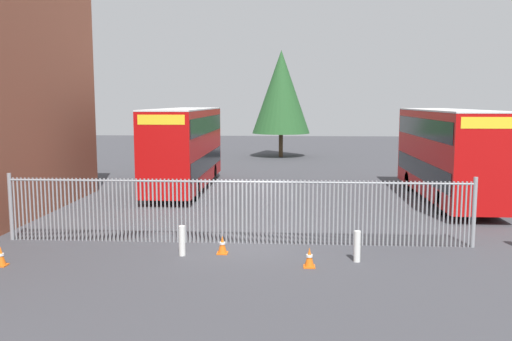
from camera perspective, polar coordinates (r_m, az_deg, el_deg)
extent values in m
plane|color=#3D3D42|center=(26.52, 0.54, -3.20)|extent=(100.00, 100.00, 0.00)
cylinder|color=gray|center=(20.82, -24.25, -3.67)|extent=(0.06, 0.06, 2.20)
cylinder|color=gray|center=(20.75, -23.91, -3.68)|extent=(0.06, 0.06, 2.20)
cylinder|color=gray|center=(20.69, -23.57, -3.70)|extent=(0.06, 0.06, 2.20)
cylinder|color=gray|center=(20.62, -23.22, -3.71)|extent=(0.06, 0.06, 2.20)
cylinder|color=gray|center=(20.56, -22.88, -3.72)|extent=(0.06, 0.06, 2.20)
cylinder|color=gray|center=(20.50, -22.53, -3.74)|extent=(0.06, 0.06, 2.20)
cylinder|color=gray|center=(20.44, -22.17, -3.75)|extent=(0.06, 0.06, 2.20)
cylinder|color=gray|center=(20.38, -21.82, -3.77)|extent=(0.06, 0.06, 2.20)
cylinder|color=gray|center=(20.32, -21.46, -3.78)|extent=(0.06, 0.06, 2.20)
cylinder|color=gray|center=(20.26, -21.11, -3.80)|extent=(0.06, 0.06, 2.20)
cylinder|color=gray|center=(20.20, -20.75, -3.81)|extent=(0.06, 0.06, 2.20)
cylinder|color=gray|center=(20.15, -20.38, -3.82)|extent=(0.06, 0.06, 2.20)
cylinder|color=gray|center=(20.09, -20.02, -3.84)|extent=(0.06, 0.06, 2.20)
cylinder|color=gray|center=(20.04, -19.65, -3.85)|extent=(0.06, 0.06, 2.20)
cylinder|color=gray|center=(19.98, -19.29, -3.86)|extent=(0.06, 0.06, 2.20)
cylinder|color=gray|center=(19.93, -18.92, -3.88)|extent=(0.06, 0.06, 2.20)
cylinder|color=gray|center=(19.88, -18.54, -3.89)|extent=(0.06, 0.06, 2.20)
cylinder|color=gray|center=(19.82, -18.17, -3.91)|extent=(0.06, 0.06, 2.20)
cylinder|color=gray|center=(19.77, -17.79, -3.92)|extent=(0.06, 0.06, 2.20)
cylinder|color=gray|center=(19.72, -17.41, -3.93)|extent=(0.06, 0.06, 2.20)
cylinder|color=gray|center=(19.67, -17.03, -3.94)|extent=(0.06, 0.06, 2.20)
cylinder|color=gray|center=(19.62, -16.65, -3.96)|extent=(0.06, 0.06, 2.20)
cylinder|color=gray|center=(19.58, -16.27, -3.97)|extent=(0.06, 0.06, 2.20)
cylinder|color=gray|center=(19.53, -15.88, -3.98)|extent=(0.06, 0.06, 2.20)
cylinder|color=gray|center=(19.48, -15.49, -4.00)|extent=(0.06, 0.06, 2.20)
cylinder|color=gray|center=(19.44, -15.11, -4.01)|extent=(0.06, 0.06, 2.20)
cylinder|color=gray|center=(19.40, -14.71, -4.02)|extent=(0.06, 0.06, 2.20)
cylinder|color=gray|center=(19.35, -14.32, -4.03)|extent=(0.06, 0.06, 2.20)
cylinder|color=gray|center=(19.31, -13.93, -4.05)|extent=(0.06, 0.06, 2.20)
cylinder|color=gray|center=(19.27, -13.53, -4.06)|extent=(0.06, 0.06, 2.20)
cylinder|color=gray|center=(19.23, -13.13, -4.07)|extent=(0.06, 0.06, 2.20)
cylinder|color=gray|center=(19.19, -12.73, -4.08)|extent=(0.06, 0.06, 2.20)
cylinder|color=gray|center=(19.15, -12.33, -4.09)|extent=(0.06, 0.06, 2.20)
cylinder|color=gray|center=(19.11, -11.93, -4.10)|extent=(0.06, 0.06, 2.20)
cylinder|color=gray|center=(19.08, -11.52, -4.12)|extent=(0.06, 0.06, 2.20)
cylinder|color=gray|center=(19.04, -11.12, -4.13)|extent=(0.06, 0.06, 2.20)
cylinder|color=gray|center=(19.01, -10.71, -4.14)|extent=(0.06, 0.06, 2.20)
cylinder|color=gray|center=(18.97, -10.30, -4.15)|extent=(0.06, 0.06, 2.20)
cylinder|color=gray|center=(18.94, -9.89, -4.16)|extent=(0.06, 0.06, 2.20)
cylinder|color=gray|center=(18.91, -9.48, -4.17)|extent=(0.06, 0.06, 2.20)
cylinder|color=gray|center=(18.88, -9.06, -4.18)|extent=(0.06, 0.06, 2.20)
cylinder|color=gray|center=(18.85, -8.65, -4.19)|extent=(0.06, 0.06, 2.20)
cylinder|color=gray|center=(18.82, -8.23, -4.20)|extent=(0.06, 0.06, 2.20)
cylinder|color=gray|center=(18.79, -7.82, -4.21)|extent=(0.06, 0.06, 2.20)
cylinder|color=gray|center=(18.76, -7.40, -4.22)|extent=(0.06, 0.06, 2.20)
cylinder|color=gray|center=(18.74, -6.98, -4.23)|extent=(0.06, 0.06, 2.20)
cylinder|color=gray|center=(18.71, -6.56, -4.24)|extent=(0.06, 0.06, 2.20)
cylinder|color=gray|center=(18.69, -6.13, -4.24)|extent=(0.06, 0.06, 2.20)
cylinder|color=gray|center=(18.67, -5.71, -4.25)|extent=(0.06, 0.06, 2.20)
cylinder|color=gray|center=(18.64, -5.29, -4.26)|extent=(0.06, 0.06, 2.20)
cylinder|color=gray|center=(18.62, -4.86, -4.27)|extent=(0.06, 0.06, 2.20)
cylinder|color=gray|center=(18.60, -4.44, -4.28)|extent=(0.06, 0.06, 2.20)
cylinder|color=gray|center=(18.58, -4.01, -4.29)|extent=(0.06, 0.06, 2.20)
cylinder|color=gray|center=(18.57, -3.58, -4.29)|extent=(0.06, 0.06, 2.20)
cylinder|color=gray|center=(18.55, -3.15, -4.30)|extent=(0.06, 0.06, 2.20)
cylinder|color=gray|center=(18.53, -2.72, -4.31)|extent=(0.06, 0.06, 2.20)
cylinder|color=gray|center=(18.52, -2.29, -4.31)|extent=(0.06, 0.06, 2.20)
cylinder|color=gray|center=(18.51, -1.86, -4.32)|extent=(0.06, 0.06, 2.20)
cylinder|color=gray|center=(18.49, -1.43, -4.33)|extent=(0.06, 0.06, 2.20)
cylinder|color=gray|center=(18.48, -1.00, -4.33)|extent=(0.06, 0.06, 2.20)
cylinder|color=gray|center=(18.47, -0.57, -4.34)|extent=(0.06, 0.06, 2.20)
cylinder|color=gray|center=(18.46, -0.13, -4.35)|extent=(0.06, 0.06, 2.20)
cylinder|color=gray|center=(18.45, 0.30, -4.35)|extent=(0.06, 0.06, 2.20)
cylinder|color=gray|center=(18.45, 0.73, -4.36)|extent=(0.06, 0.06, 2.20)
cylinder|color=gray|center=(18.44, 1.17, -4.36)|extent=(0.06, 0.06, 2.20)
cylinder|color=gray|center=(18.44, 1.60, -4.37)|extent=(0.06, 0.06, 2.20)
cylinder|color=gray|center=(18.43, 2.04, -4.37)|extent=(0.06, 0.06, 2.20)
cylinder|color=gray|center=(18.43, 2.47, -4.37)|extent=(0.06, 0.06, 2.20)
cylinder|color=gray|center=(18.43, 2.91, -4.38)|extent=(0.06, 0.06, 2.20)
cylinder|color=gray|center=(18.43, 3.34, -4.38)|extent=(0.06, 0.06, 2.20)
cylinder|color=gray|center=(18.43, 3.77, -4.38)|extent=(0.06, 0.06, 2.20)
cylinder|color=gray|center=(18.43, 4.21, -4.39)|extent=(0.06, 0.06, 2.20)
cylinder|color=gray|center=(18.43, 4.64, -4.39)|extent=(0.06, 0.06, 2.20)
cylinder|color=gray|center=(18.43, 5.08, -4.39)|extent=(0.06, 0.06, 2.20)
cylinder|color=gray|center=(18.44, 5.51, -4.40)|extent=(0.06, 0.06, 2.20)
cylinder|color=gray|center=(18.44, 5.95, -4.40)|extent=(0.06, 0.06, 2.20)
cylinder|color=gray|center=(18.45, 6.38, -4.40)|extent=(0.06, 0.06, 2.20)
cylinder|color=gray|center=(18.46, 6.82, -4.40)|extent=(0.06, 0.06, 2.20)
cylinder|color=gray|center=(18.46, 7.25, -4.40)|extent=(0.06, 0.06, 2.20)
cylinder|color=gray|center=(18.47, 7.68, -4.40)|extent=(0.06, 0.06, 2.20)
cylinder|color=gray|center=(18.48, 8.11, -4.41)|extent=(0.06, 0.06, 2.20)
cylinder|color=gray|center=(18.50, 8.55, -4.41)|extent=(0.06, 0.06, 2.20)
cylinder|color=gray|center=(18.51, 8.98, -4.41)|extent=(0.06, 0.06, 2.20)
cylinder|color=gray|center=(18.52, 9.41, -4.41)|extent=(0.06, 0.06, 2.20)
cylinder|color=gray|center=(18.54, 9.84, -4.41)|extent=(0.06, 0.06, 2.20)
cylinder|color=gray|center=(18.55, 10.27, -4.41)|extent=(0.06, 0.06, 2.20)
cylinder|color=gray|center=(18.57, 10.70, -4.41)|extent=(0.06, 0.06, 2.20)
cylinder|color=gray|center=(18.59, 11.12, -4.40)|extent=(0.06, 0.06, 2.20)
cylinder|color=gray|center=(18.61, 11.55, -4.40)|extent=(0.06, 0.06, 2.20)
cylinder|color=gray|center=(18.63, 11.98, -4.40)|extent=(0.06, 0.06, 2.20)
cylinder|color=gray|center=(18.65, 12.40, -4.40)|extent=(0.06, 0.06, 2.20)
cylinder|color=gray|center=(18.67, 12.83, -4.40)|extent=(0.06, 0.06, 2.20)
cylinder|color=gray|center=(18.69, 13.25, -4.40)|extent=(0.06, 0.06, 2.20)
cylinder|color=gray|center=(18.72, 13.67, -4.39)|extent=(0.06, 0.06, 2.20)
cylinder|color=gray|center=(18.74, 14.09, -4.39)|extent=(0.06, 0.06, 2.20)
cylinder|color=gray|center=(18.77, 14.51, -4.39)|extent=(0.06, 0.06, 2.20)
cylinder|color=gray|center=(18.79, 14.93, -4.39)|extent=(0.06, 0.06, 2.20)
cylinder|color=gray|center=(18.82, 15.35, -4.38)|extent=(0.06, 0.06, 2.20)
cylinder|color=gray|center=(18.85, 15.76, -4.38)|extent=(0.06, 0.06, 2.20)
cylinder|color=gray|center=(18.88, 16.18, -4.38)|extent=(0.06, 0.06, 2.20)
cylinder|color=gray|center=(18.91, 16.59, -4.37)|extent=(0.06, 0.06, 2.20)
cylinder|color=gray|center=(18.94, 17.01, -4.37)|extent=(0.06, 0.06, 2.20)
cylinder|color=gray|center=(18.98, 17.42, -4.36)|extent=(0.06, 0.06, 2.20)
cylinder|color=gray|center=(19.01, 17.83, -4.36)|extent=(0.06, 0.06, 2.20)
cylinder|color=gray|center=(19.04, 18.23, -4.36)|extent=(0.06, 0.06, 2.20)
cylinder|color=gray|center=(19.08, 18.64, -4.35)|extent=(0.06, 0.06, 2.20)
cylinder|color=gray|center=(19.12, 19.04, -4.35)|extent=(0.06, 0.06, 2.20)
cylinder|color=gray|center=(19.15, 19.45, -4.34)|extent=(0.06, 0.06, 2.20)
cylinder|color=gray|center=(19.19, 19.85, -4.33)|extent=(0.06, 0.06, 2.20)
cylinder|color=gray|center=(19.23, 20.25, -4.33)|extent=(0.06, 0.06, 2.20)
cylinder|color=gray|center=(19.27, 20.65, -4.32)|extent=(0.06, 0.06, 2.20)
cylinder|color=gray|center=(19.31, 21.04, -4.32)|extent=(0.06, 0.06, 2.20)
cylinder|color=gray|center=(19.36, 21.44, -4.31)|extent=(0.06, 0.06, 2.20)
cylinder|color=gray|center=(19.40, 21.83, -4.31)|extent=(0.06, 0.06, 2.20)
cylinder|color=gray|center=(18.34, -2.09, -1.19)|extent=(15.76, 0.07, 0.07)
cylinder|color=gray|center=(20.80, -24.26, -3.46)|extent=(0.14, 0.14, 2.35)
cylinder|color=gray|center=(19.39, 21.84, -4.09)|extent=(0.14, 0.14, 2.35)
cube|color=#B70C0C|center=(27.78, 19.35, 1.76)|extent=(2.50, 10.80, 4.00)
cube|color=black|center=(27.86, 19.28, 0.12)|extent=(2.54, 10.37, 0.90)
cube|color=black|center=(27.70, 19.45, 4.23)|extent=(2.54, 10.37, 0.90)
cube|color=yellow|center=(22.58, 23.19, 4.61)|extent=(2.12, 0.12, 0.44)
cube|color=silver|center=(27.67, 19.52, 5.95)|extent=(2.50, 10.80, 0.08)
cylinder|color=black|center=(24.52, 18.80, -3.22)|extent=(0.30, 1.04, 1.04)
cylinder|color=black|center=(25.19, 23.64, -3.17)|extent=(0.30, 1.04, 1.04)
cylinder|color=black|center=(30.58, 15.72, -1.09)|extent=(0.30, 1.04, 1.04)
cylinder|color=black|center=(31.12, 19.69, -1.10)|extent=(0.30, 1.04, 1.04)
cube|color=#B70C0C|center=(29.97, -7.43, 2.48)|extent=(2.50, 10.80, 4.00)
cube|color=black|center=(30.04, -7.41, 0.96)|extent=(2.54, 10.37, 0.90)
cube|color=black|center=(29.89, -7.47, 4.77)|extent=(2.54, 10.37, 0.90)
cube|color=yellow|center=(24.65, -9.88, 5.26)|extent=(2.12, 0.12, 0.44)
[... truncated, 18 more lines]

